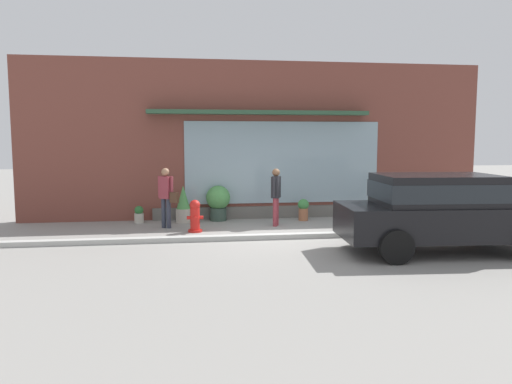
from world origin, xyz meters
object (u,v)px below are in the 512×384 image
Objects in this scene: pedestrian_with_handbag at (166,193)px; parked_car_black at (442,209)px; fire_hydrant at (195,216)px; pedestrian_passerby at (276,193)px; potted_plant_corner_tall at (183,205)px; potted_plant_near_hydrant at (218,201)px; potted_plant_window_left at (139,215)px; potted_plant_by_entrance at (303,209)px.

pedestrian_with_handbag is 6.92m from parked_car_black.
fire_hydrant is 0.53× the size of pedestrian_passerby.
potted_plant_near_hydrant is at bearing 9.77° from potted_plant_corner_tall.
pedestrian_passerby is 0.35× the size of parked_car_black.
potted_plant_near_hydrant is (-4.35, 4.79, -0.35)m from parked_car_black.
pedestrian_with_handbag is 1.52× the size of potted_plant_corner_tall.
pedestrian_passerby is at bearing 35.72° from pedestrian_with_handbag.
potted_plant_near_hydrant is at bearing -100.15° from pedestrian_passerby.
fire_hydrant is 1.69× the size of potted_plant_window_left.
pedestrian_passerby is 1.48× the size of potted_plant_corner_tall.
potted_plant_by_entrance is 2.52m from potted_plant_near_hydrant.
pedestrian_with_handbag reaches higher than pedestrian_passerby.
fire_hydrant is 0.81× the size of potted_plant_near_hydrant.
pedestrian_passerby is at bearing -35.97° from potted_plant_near_hydrant.
parked_car_black is 9.10× the size of potted_plant_window_left.
fire_hydrant is 1.31× the size of potted_plant_by_entrance.
pedestrian_with_handbag is at bearing -170.12° from potted_plant_by_entrance.
potted_plant_by_entrance is at bearing 116.74° from parked_car_black.
potted_plant_corner_tall is at bearing -84.28° from pedestrian_passerby.
pedestrian_passerby is (2.23, 0.58, 0.51)m from fire_hydrant.
potted_plant_near_hydrant is (1.01, 0.17, 0.08)m from potted_plant_corner_tall.
pedestrian_with_handbag is at bearing -117.61° from potted_plant_corner_tall.
parked_car_black is 8.15m from potted_plant_window_left.
fire_hydrant reaches higher than potted_plant_by_entrance.
potted_plant_window_left is 2.30m from potted_plant_near_hydrant.
parked_car_black reaches higher than potted_plant_window_left.
potted_plant_corner_tall is 1.03m from potted_plant_near_hydrant.
fire_hydrant reaches higher than potted_plant_window_left.
potted_plant_near_hydrant is (1.45, 1.02, -0.36)m from pedestrian_with_handbag.
potted_plant_by_entrance is 0.60× the size of potted_plant_corner_tall.
pedestrian_with_handbag reaches higher than potted_plant_near_hydrant.
pedestrian_passerby is 1.53× the size of potted_plant_near_hydrant.
parked_car_black is (5.80, -3.77, -0.00)m from pedestrian_with_handbag.
potted_plant_by_entrance is (-1.87, 4.46, -0.59)m from parked_car_black.
potted_plant_by_entrance is (0.97, 0.77, -0.58)m from pedestrian_passerby.
pedestrian_with_handbag is at bearing 150.99° from parked_car_black.
pedestrian_with_handbag is 1.04m from potted_plant_corner_tall.
parked_car_black reaches higher than potted_plant_near_hydrant.
potted_plant_corner_tall is (-5.36, 4.61, -0.43)m from parked_car_black.
potted_plant_near_hydrant is at bearing 1.98° from potted_plant_window_left.
pedestrian_passerby reaches higher than potted_plant_corner_tall.
pedestrian_with_handbag is 1.81m from potted_plant_near_hydrant.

